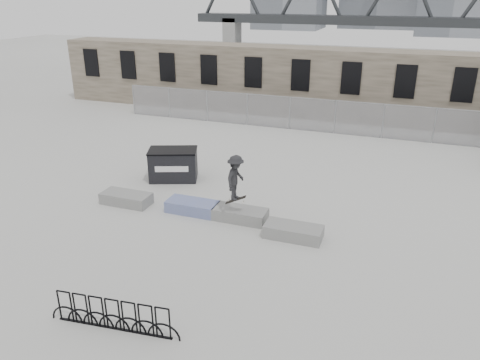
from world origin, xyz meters
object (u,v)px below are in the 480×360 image
at_px(planter_offset, 293,231).
at_px(bike_rack, 113,315).
at_px(planter_far_left, 126,198).
at_px(planter_center_right, 240,214).
at_px(planter_center_left, 193,206).
at_px(skateboarder, 236,178).
at_px(dumpster, 173,164).

xyz_separation_m(planter_offset, bike_rack, (-3.12, -6.18, 0.19)).
relative_size(planter_far_left, planter_center_right, 1.00).
relative_size(planter_center_left, planter_offset, 1.00).
distance_m(bike_rack, skateboarder, 6.73).
bearing_deg(planter_offset, skateboarder, 171.25).
distance_m(planter_offset, skateboarder, 2.77).
bearing_deg(planter_center_left, planter_center_right, -0.03).
bearing_deg(planter_center_right, skateboarder, -104.49).
height_order(bike_rack, skateboarder, skateboarder).
xyz_separation_m(planter_far_left, planter_center_right, (4.80, 0.22, 0.00)).
distance_m(planter_offset, dumpster, 7.28).
xyz_separation_m(planter_far_left, planter_offset, (6.99, -0.41, 0.00)).
relative_size(planter_offset, skateboarder, 1.07).
height_order(planter_center_left, bike_rack, bike_rack).
bearing_deg(planter_center_left, bike_rack, -81.39).
height_order(planter_center_left, dumpster, dumpster).
height_order(planter_center_right, skateboarder, skateboarder).
xyz_separation_m(dumpster, skateboarder, (4.15, -3.06, 1.09)).
bearing_deg(planter_center_left, planter_offset, -8.60).
bearing_deg(skateboarder, bike_rack, 176.80).
xyz_separation_m(bike_rack, skateboarder, (0.86, 6.53, 1.36)).
xyz_separation_m(planter_center_right, planter_offset, (2.19, -0.63, 0.00)).
distance_m(planter_offset, bike_rack, 6.93).
bearing_deg(planter_center_right, planter_center_left, 179.97).
bearing_deg(planter_far_left, planter_center_left, 4.39).
distance_m(planter_far_left, planter_offset, 7.00).
xyz_separation_m(planter_center_right, skateboarder, (-0.07, -0.28, 1.55)).
distance_m(planter_far_left, bike_rack, 7.65).
bearing_deg(planter_far_left, planter_offset, -3.36).
distance_m(dumpster, bike_rack, 10.15).
xyz_separation_m(planter_center_left, dumpster, (-2.26, 2.78, 0.46)).
relative_size(planter_offset, dumpster, 0.81).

